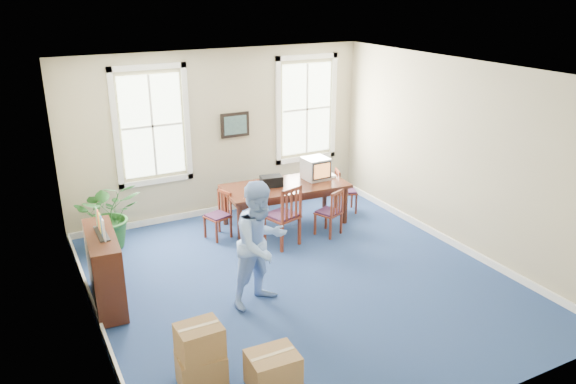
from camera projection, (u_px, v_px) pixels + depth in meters
name	position (u px, v px, depth m)	size (l,w,h in m)	color
floor	(300.00, 281.00, 8.66)	(6.50, 6.50, 0.00)	navy
ceiling	(302.00, 71.00, 7.55)	(6.50, 6.50, 0.00)	white
wall_back	(220.00, 134.00, 10.81)	(6.50, 6.50, 0.00)	tan
wall_front	(463.00, 282.00, 5.41)	(6.50, 6.50, 0.00)	tan
wall_left	(85.00, 221.00, 6.81)	(6.50, 6.50, 0.00)	tan
wall_right	(457.00, 156.00, 9.41)	(6.50, 6.50, 0.00)	tan
baseboard_back	(224.00, 208.00, 11.32)	(6.00, 0.04, 0.12)	white
baseboard_left	(102.00, 329.00, 7.35)	(0.04, 6.50, 0.12)	white
baseboard_right	(447.00, 239.00, 9.93)	(0.04, 6.50, 0.12)	white
window_left	(152.00, 126.00, 10.13)	(1.40, 0.12, 2.20)	white
window_right	(306.00, 109.00, 11.52)	(1.40, 0.12, 2.20)	white
wall_picture	(235.00, 125.00, 10.85)	(0.58, 0.06, 0.48)	black
conference_table	(285.00, 204.00, 10.61)	(2.31, 1.05, 0.79)	#431E12
crt_tv	(316.00, 168.00, 10.74)	(0.45, 0.50, 0.41)	#B7B7BC
game_console	(331.00, 176.00, 10.90)	(0.15, 0.18, 0.05)	white
equipment_bag	(271.00, 181.00, 10.37)	(0.39, 0.25, 0.20)	black
chair_near_left	(282.00, 215.00, 9.69)	(0.50, 0.50, 1.11)	maroon
chair_near_right	(328.00, 212.00, 10.14)	(0.39, 0.39, 0.88)	maroon
chair_end_left	(217.00, 216.00, 10.00)	(0.38, 0.38, 0.85)	maroon
chair_end_right	(346.00, 191.00, 11.19)	(0.39, 0.39, 0.88)	maroon
man	(261.00, 244.00, 7.79)	(0.89, 0.69, 1.83)	#8BB4F4
credenza	(105.00, 270.00, 7.87)	(0.39, 1.35, 1.06)	#431E12
brochure_rack	(100.00, 224.00, 7.64)	(0.13, 0.75, 0.33)	#99999E
potted_plant	(108.00, 214.00, 9.60)	(1.09, 0.95, 1.22)	#1C501C
cardboard_boxes	(214.00, 344.00, 6.46)	(1.41, 1.41, 0.81)	#A77A49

